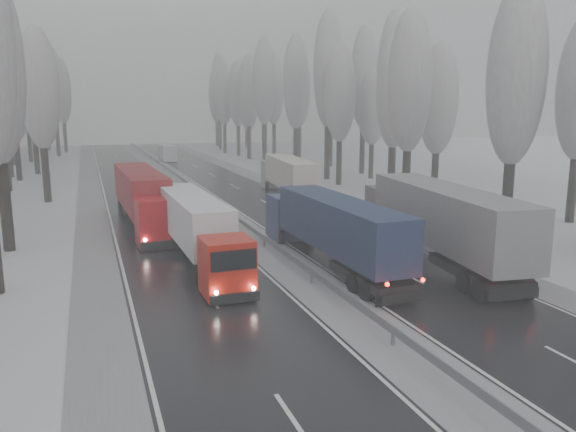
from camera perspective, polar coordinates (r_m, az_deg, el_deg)
ground at (r=18.75m, az=17.04°, el=-17.18°), size 260.00×260.00×0.00m
carriageway_right at (r=46.59m, az=0.06°, el=0.17°), size 7.50×200.00×0.03m
carriageway_left at (r=44.22m, az=-12.85°, el=-0.69°), size 7.50×200.00×0.03m
median_slush at (r=45.12m, az=-6.22°, el=-0.25°), size 3.00×200.00×0.04m
shoulder_right at (r=48.47m, az=5.58°, el=0.54°), size 2.40×200.00×0.04m
shoulder_left at (r=43.93m, az=-19.26°, el=-1.10°), size 2.40×200.00×0.04m
median_guardrail at (r=45.00m, az=-6.23°, el=0.47°), size 0.12×200.00×0.76m
tree_16 at (r=38.34m, az=22.19°, el=13.08°), size 3.60×3.60×16.53m
tree_18 at (r=47.19m, az=12.27°, el=13.10°), size 3.60×3.60×16.58m
tree_19 at (r=53.51m, az=15.03°, el=11.31°), size 3.60×3.60×14.57m
tree_20 at (r=55.88m, az=10.77°, el=12.20°), size 3.60×3.60×15.71m
tree_21 at (r=60.53m, az=10.74°, el=13.84°), size 3.60×3.60×18.62m
tree_22 at (r=64.73m, az=5.32°, el=12.22°), size 3.60×3.60×15.86m
tree_23 at (r=71.10m, az=8.59°, el=10.83°), size 3.60×3.60×13.55m
tree_24 at (r=70.15m, az=4.10°, el=14.53°), size 3.60×3.60×20.49m
tree_25 at (r=76.70m, az=7.72°, el=13.65°), size 3.60×3.60×19.44m
tree_26 at (r=79.46m, az=0.80°, el=13.34°), size 3.60×3.60×18.78m
tree_27 at (r=85.84m, az=4.42°, el=12.63°), size 3.60×3.60×17.62m
tree_28 at (r=89.18m, az=-2.43°, el=13.41°), size 3.60×3.60×19.62m
tree_29 at (r=95.34m, az=1.17°, el=12.67°), size 3.60×3.60×18.11m
tree_30 at (r=98.54m, az=-4.03°, el=12.50°), size 3.60×3.60×17.86m
tree_31 at (r=104.11m, az=-1.44°, el=12.68°), size 3.60×3.60×18.58m
tree_32 at (r=105.79m, az=-5.13°, el=12.19°), size 3.60×3.60×17.33m
tree_33 at (r=110.45m, az=-4.04°, el=11.15°), size 3.60×3.60×14.33m
tree_34 at (r=112.47m, az=-6.52°, el=12.18°), size 3.60×3.60×17.63m
tree_35 at (r=118.77m, az=-2.55°, el=12.35°), size 3.60×3.60×18.25m
tree_36 at (r=122.40m, az=-7.02°, el=12.83°), size 3.60×3.60×20.23m
tree_37 at (r=127.93m, az=-4.29°, el=11.69°), size 3.60×3.60×16.37m
tree_38 at (r=133.03m, az=-7.31°, el=12.04°), size 3.60×3.60×17.97m
tree_39 at (r=137.54m, az=-6.50°, el=11.54°), size 3.60×3.60×16.19m
tree_62 at (r=56.94m, az=-23.96°, el=11.65°), size 3.60×3.60×16.04m
tree_64 at (r=66.28m, az=-27.19°, el=10.81°), size 3.60×3.60×15.42m
tree_66 at (r=75.84m, az=-26.20°, el=10.66°), size 3.60×3.60×15.23m
tree_67 at (r=79.99m, az=-26.97°, el=11.41°), size 3.60×3.60×17.09m
tree_68 at (r=82.45m, az=-24.64°, el=11.35°), size 3.60×3.60×16.65m
tree_70 at (r=92.49m, az=-24.00°, el=11.41°), size 3.60×3.60×17.09m
tree_71 at (r=96.95m, az=-26.77°, el=12.07°), size 3.60×3.60×19.61m
tree_72 at (r=101.98m, az=-25.06°, el=10.48°), size 3.60×3.60×15.11m
tree_73 at (r=106.27m, az=-26.51°, el=11.07°), size 3.60×3.60×17.22m
tree_74 at (r=112.58m, az=-22.71°, el=12.09°), size 3.60×3.60×19.68m
tree_75 at (r=117.28m, az=-27.13°, el=11.32°), size 3.60×3.60×18.60m
tree_76 at (r=121.90m, az=-21.99°, el=11.64°), size 3.60×3.60×18.55m
tree_77 at (r=126.14m, az=-24.43°, el=10.18°), size 3.60×3.60×14.32m
tree_78 at (r=128.65m, az=-23.51°, el=11.74°), size 3.60×3.60×19.55m
tree_79 at (r=132.79m, az=-24.56°, el=10.92°), size 3.60×3.60×17.07m
truck_grey_tarp at (r=32.91m, az=14.78°, el=-0.13°), size 5.00×17.48×4.45m
truck_blue_box at (r=31.31m, az=4.37°, el=-0.98°), size 2.57×15.13×3.87m
truck_cream_box at (r=55.12m, az=-0.05°, el=4.25°), size 4.16×15.57×3.96m
box_truck_distant at (r=96.59m, az=-12.16°, el=6.29°), size 2.27×7.21×2.68m
truck_red_white at (r=32.32m, az=-9.30°, el=-0.91°), size 2.57×14.42×3.68m
truck_red_red at (r=42.70m, az=-14.58°, el=2.09°), size 3.08×16.16×4.12m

